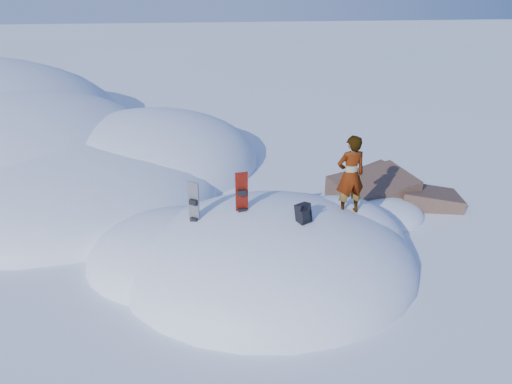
{
  "coord_description": "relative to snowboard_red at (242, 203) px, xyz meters",
  "views": [
    {
      "loc": [
        -1.4,
        -10.06,
        6.52
      ],
      "look_at": [
        -0.31,
        0.3,
        1.85
      ],
      "focal_mm": 35.0,
      "sensor_mm": 36.0,
      "label": 1
    }
  ],
  "objects": [
    {
      "name": "backpack",
      "position": [
        1.3,
        -0.65,
        -0.01
      ],
      "size": [
        0.42,
        0.46,
        0.51
      ],
      "rotation": [
        0.0,
        0.0,
        0.55
      ],
      "color": "black",
      "rests_on": "snow_mound"
    },
    {
      "name": "person",
      "position": [
        2.57,
        0.25,
        0.48
      ],
      "size": [
        0.77,
        0.58,
        1.94
      ],
      "primitive_type": "imported",
      "rotation": [
        0.0,
        0.0,
        3.31
      ],
      "color": "slate",
      "rests_on": "snow_mound"
    },
    {
      "name": "ground",
      "position": [
        0.65,
        -0.16,
        -1.64
      ],
      "size": [
        120.0,
        120.0,
        0.0
      ],
      "primitive_type": "plane",
      "color": "white",
      "rests_on": "ground"
    },
    {
      "name": "rock_outcrop",
      "position": [
        4.36,
        2.84,
        -1.63
      ],
      "size": [
        4.68,
        4.41,
        1.68
      ],
      "color": "brown",
      "rests_on": "ground"
    },
    {
      "name": "snow_mound",
      "position": [
        0.47,
        0.07,
        -1.64
      ],
      "size": [
        8.0,
        6.0,
        3.0
      ],
      "color": "silver",
      "rests_on": "ground"
    },
    {
      "name": "snowboard_red",
      "position": [
        0.0,
        0.0,
        0.0
      ],
      "size": [
        0.29,
        0.17,
        1.54
      ],
      "rotation": [
        0.0,
        0.0,
        0.14
      ],
      "color": "#AF1809",
      "rests_on": "snow_mound"
    },
    {
      "name": "snowboard_dark",
      "position": [
        -1.09,
        -0.01,
        -0.17
      ],
      "size": [
        0.26,
        0.26,
        1.52
      ],
      "rotation": [
        0.0,
        0.0,
        -0.63
      ],
      "color": "black",
      "rests_on": "snow_mound"
    },
    {
      "name": "gear_pile",
      "position": [
        -1.68,
        -1.22,
        -1.52
      ],
      "size": [
        0.96,
        0.85,
        0.25
      ],
      "rotation": [
        0.0,
        0.0,
        0.81
      ],
      "color": "black",
      "rests_on": "ground"
    }
  ]
}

